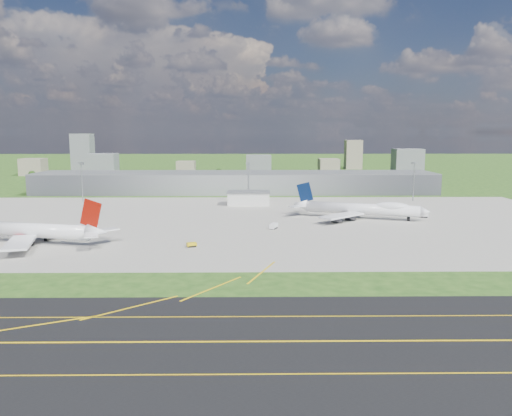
{
  "coord_description": "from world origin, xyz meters",
  "views": [
    {
      "loc": [
        11.16,
        -213.93,
        45.63
      ],
      "look_at": [
        13.97,
        26.51,
        9.0
      ],
      "focal_mm": 35.0,
      "sensor_mm": 36.0,
      "label": 1
    }
  ],
  "objects_px": {
    "tug_yellow": "(192,245)",
    "van_white_near": "(274,226)",
    "airliner_blue_quad": "(362,209)",
    "airliner_red_twin": "(32,231)",
    "fire_truck": "(23,240)",
    "van_white_far": "(423,215)"
  },
  "relations": [
    {
      "from": "airliner_red_twin",
      "to": "van_white_far",
      "type": "bearing_deg",
      "value": -147.06
    },
    {
      "from": "airliner_blue_quad",
      "to": "fire_truck",
      "type": "relative_size",
      "value": 8.98
    },
    {
      "from": "van_white_near",
      "to": "airliner_red_twin",
      "type": "bearing_deg",
      "value": 129.34
    },
    {
      "from": "airliner_red_twin",
      "to": "airliner_blue_quad",
      "type": "distance_m",
      "value": 160.64
    },
    {
      "from": "tug_yellow",
      "to": "airliner_blue_quad",
      "type": "bearing_deg",
      "value": 15.88
    },
    {
      "from": "tug_yellow",
      "to": "van_white_near",
      "type": "xyz_separation_m",
      "value": [
        34.65,
        37.43,
        0.4
      ]
    },
    {
      "from": "airliner_red_twin",
      "to": "van_white_far",
      "type": "distance_m",
      "value": 193.33
    },
    {
      "from": "airliner_blue_quad",
      "to": "van_white_far",
      "type": "height_order",
      "value": "airliner_blue_quad"
    },
    {
      "from": "airliner_blue_quad",
      "to": "tug_yellow",
      "type": "relative_size",
      "value": 16.14
    },
    {
      "from": "airliner_red_twin",
      "to": "fire_truck",
      "type": "height_order",
      "value": "airliner_red_twin"
    },
    {
      "from": "tug_yellow",
      "to": "airliner_red_twin",
      "type": "bearing_deg",
      "value": 150.57
    },
    {
      "from": "tug_yellow",
      "to": "van_white_near",
      "type": "bearing_deg",
      "value": 24.66
    },
    {
      "from": "van_white_near",
      "to": "van_white_far",
      "type": "relative_size",
      "value": 1.08
    },
    {
      "from": "airliner_blue_quad",
      "to": "tug_yellow",
      "type": "bearing_deg",
      "value": -122.78
    },
    {
      "from": "fire_truck",
      "to": "airliner_red_twin",
      "type": "bearing_deg",
      "value": 31.52
    },
    {
      "from": "tug_yellow",
      "to": "fire_truck",
      "type": "bearing_deg",
      "value": 152.71
    },
    {
      "from": "airliner_red_twin",
      "to": "airliner_blue_quad",
      "type": "relative_size",
      "value": 1.01
    },
    {
      "from": "airliner_red_twin",
      "to": "van_white_near",
      "type": "bearing_deg",
      "value": -149.08
    },
    {
      "from": "fire_truck",
      "to": "van_white_near",
      "type": "xyz_separation_m",
      "value": [
        104.61,
        31.64,
        -0.31
      ]
    },
    {
      "from": "airliner_red_twin",
      "to": "van_white_near",
      "type": "distance_m",
      "value": 105.81
    },
    {
      "from": "airliner_red_twin",
      "to": "airliner_blue_quad",
      "type": "height_order",
      "value": "airliner_red_twin"
    },
    {
      "from": "airliner_blue_quad",
      "to": "van_white_near",
      "type": "relative_size",
      "value": 11.88
    }
  ]
}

